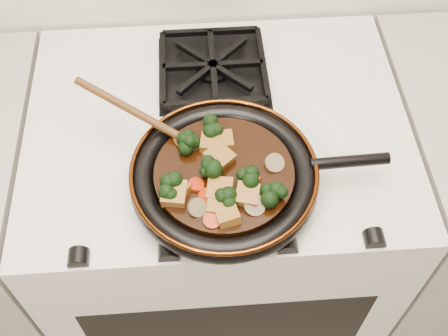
{
  "coord_description": "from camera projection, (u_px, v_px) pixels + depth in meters",
  "views": [
    {
      "loc": [
        -0.04,
        0.98,
        1.75
      ],
      "look_at": [
        0.0,
        1.53,
        0.97
      ],
      "focal_mm": 45.0,
      "sensor_mm": 36.0,
      "label": 1
    }
  ],
  "objects": [
    {
      "name": "carrot_coin_3",
      "position": [
        212.0,
        220.0,
        0.91
      ],
      "size": [
        0.03,
        0.03,
        0.02
      ],
      "primitive_type": "cylinder",
      "rotation": [
        0.31,
        0.04,
        0.0
      ],
      "color": "#A82004",
      "rests_on": "braising_sauce"
    },
    {
      "name": "carrot_coin_1",
      "position": [
        253.0,
        179.0,
        0.96
      ],
      "size": [
        0.03,
        0.03,
        0.02
      ],
      "primitive_type": "cylinder",
      "rotation": [
        0.1,
        -0.26,
        0.0
      ],
      "color": "#A82004",
      "rests_on": "braising_sauce"
    },
    {
      "name": "tofu_cube_0",
      "position": [
        217.0,
        206.0,
        0.92
      ],
      "size": [
        0.04,
        0.04,
        0.02
      ],
      "primitive_type": "cube",
      "rotation": [
        -0.0,
        -0.01,
        1.42
      ],
      "color": "#8E5C20",
      "rests_on": "braising_sauce"
    },
    {
      "name": "mushroom_slice_0",
      "position": [
        255.0,
        205.0,
        0.92
      ],
      "size": [
        0.04,
        0.04,
        0.02
      ],
      "primitive_type": "cylinder",
      "rotation": [
        0.49,
        0.0,
        0.25
      ],
      "color": "olive",
      "rests_on": "braising_sauce"
    },
    {
      "name": "carrot_coin_4",
      "position": [
        207.0,
        197.0,
        0.94
      ],
      "size": [
        0.03,
        0.03,
        0.02
      ],
      "primitive_type": "cylinder",
      "rotation": [
        0.2,
        -0.31,
        0.0
      ],
      "color": "#A82004",
      "rests_on": "braising_sauce"
    },
    {
      "name": "burner_grate_front",
      "position": [
        222.0,
        177.0,
        1.02
      ],
      "size": [
        0.23,
        0.23,
        0.03
      ],
      "primitive_type": null,
      "color": "black",
      "rests_on": "stove"
    },
    {
      "name": "mushroom_slice_2",
      "position": [
        197.0,
        208.0,
        0.92
      ],
      "size": [
        0.04,
        0.04,
        0.03
      ],
      "primitive_type": "cylinder",
      "rotation": [
        0.67,
        0.0,
        0.68
      ],
      "color": "olive",
      "rests_on": "braising_sauce"
    },
    {
      "name": "broccoli_floret_0",
      "position": [
        274.0,
        198.0,
        0.93
      ],
      "size": [
        0.06,
        0.07,
        0.06
      ],
      "primitive_type": null,
      "rotation": [
        -0.16,
        -0.11,
        0.04
      ],
      "color": "black",
      "rests_on": "braising_sauce"
    },
    {
      "name": "tofu_cube_5",
      "position": [
        247.0,
        195.0,
        0.93
      ],
      "size": [
        0.05,
        0.05,
        0.03
      ],
      "primitive_type": "cube",
      "rotation": [
        0.03,
        -0.09,
        1.32
      ],
      "color": "#8E5C20",
      "rests_on": "braising_sauce"
    },
    {
      "name": "tofu_cube_2",
      "position": [
        219.0,
        158.0,
        0.98
      ],
      "size": [
        0.06,
        0.06,
        0.03
      ],
      "primitive_type": "cube",
      "rotation": [
        0.07,
        -0.11,
        2.29
      ],
      "color": "#8E5C20",
      "rests_on": "braising_sauce"
    },
    {
      "name": "tofu_cube_6",
      "position": [
        210.0,
        143.0,
        1.0
      ],
      "size": [
        0.04,
        0.04,
        0.02
      ],
      "primitive_type": "cube",
      "rotation": [
        -0.04,
        -0.07,
        2.99
      ],
      "color": "#8E5C20",
      "rests_on": "braising_sauce"
    },
    {
      "name": "stove",
      "position": [
        219.0,
        233.0,
        1.48
      ],
      "size": [
        0.76,
        0.6,
        0.9
      ],
      "primitive_type": "cube",
      "color": "silver",
      "rests_on": "ground"
    },
    {
      "name": "burner_grate_back",
      "position": [
        213.0,
        68.0,
        1.18
      ],
      "size": [
        0.23,
        0.23,
        0.03
      ],
      "primitive_type": null,
      "color": "black",
      "rests_on": "stove"
    },
    {
      "name": "tofu_cube_3",
      "position": [
        227.0,
        215.0,
        0.91
      ],
      "size": [
        0.05,
        0.05,
        0.03
      ],
      "primitive_type": "cube",
      "rotation": [
        -0.11,
        0.11,
        1.78
      ],
      "color": "#8E5C20",
      "rests_on": "braising_sauce"
    },
    {
      "name": "tofu_cube_1",
      "position": [
        175.0,
        194.0,
        0.93
      ],
      "size": [
        0.05,
        0.05,
        0.03
      ],
      "primitive_type": "cube",
      "rotation": [
        -0.0,
        -0.1,
        1.4
      ],
      "color": "#8E5C20",
      "rests_on": "braising_sauce"
    },
    {
      "name": "tofu_cube_8",
      "position": [
        220.0,
        191.0,
        0.94
      ],
      "size": [
        0.05,
        0.05,
        0.03
      ],
      "primitive_type": "cube",
      "rotation": [
        -0.05,
        0.1,
        2.96
      ],
      "color": "#8E5C20",
      "rests_on": "braising_sauce"
    },
    {
      "name": "tofu_cube_7",
      "position": [
        178.0,
        190.0,
        0.94
      ],
      "size": [
        0.05,
        0.05,
        0.02
      ],
      "primitive_type": "cube",
      "rotation": [
        0.08,
        0.08,
        2.55
      ],
      "color": "#8E5C20",
      "rests_on": "braising_sauce"
    },
    {
      "name": "wooden_spoon",
      "position": [
        156.0,
        124.0,
        1.0
      ],
      "size": [
        0.14,
        0.09,
        0.23
      ],
      "rotation": [
        0.0,
        0.0,
        2.65
      ],
      "color": "#4E2D10",
      "rests_on": "braising_sauce"
    },
    {
      "name": "braising_sauce",
      "position": [
        224.0,
        175.0,
        0.98
      ],
      "size": [
        0.24,
        0.24,
        0.02
      ],
      "primitive_type": "cylinder",
      "color": "black",
      "rests_on": "skillet"
    },
    {
      "name": "broccoli_floret_4",
      "position": [
        192.0,
        143.0,
        0.99
      ],
      "size": [
        0.09,
        0.08,
        0.06
      ],
      "primitive_type": null,
      "rotation": [
        -0.16,
        -0.01,
        2.18
      ],
      "color": "black",
      "rests_on": "braising_sauce"
    },
    {
      "name": "broccoli_floret_5",
      "position": [
        171.0,
        190.0,
        0.94
      ],
      "size": [
        0.07,
        0.07,
        0.07
      ],
      "primitive_type": null,
      "rotation": [
        0.17,
        -0.09,
        1.44
      ],
      "color": "black",
      "rests_on": "braising_sauce"
    },
    {
      "name": "broccoli_floret_6",
      "position": [
        208.0,
        168.0,
        0.96
      ],
      "size": [
        0.09,
        0.09,
        0.06
      ],
      "primitive_type": null,
      "rotation": [
        0.11,
        -0.0,
        2.26
      ],
      "color": "black",
      "rests_on": "braising_sauce"
    },
    {
      "name": "broccoli_floret_2",
      "position": [
        245.0,
        179.0,
        0.95
      ],
      "size": [
        0.07,
        0.06,
        0.06
      ],
      "primitive_type": null,
      "rotation": [
        -0.01,
        -0.14,
        0.13
      ],
      "color": "black",
      "rests_on": "braising_sauce"
    },
    {
      "name": "skillet",
      "position": [
        225.0,
        176.0,
        0.98
      ],
      "size": [
        0.46,
        0.33,
        0.05
      ],
      "rotation": [
        0.0,
        0.0,
        0.03
      ],
      "color": "black",
      "rests_on": "burner_grate_front"
    },
    {
      "name": "broccoli_floret_3",
      "position": [
        226.0,
        201.0,
        0.93
      ],
      "size": [
        0.09,
        0.08,
        0.06
      ],
      "primitive_type": null,
      "rotation": [
        -0.18,
        -0.12,
        1.07
      ],
      "color": "black",
      "rests_on": "braising_sauce"
    },
    {
      "name": "mushroom_slice_1",
      "position": [
        274.0,
        163.0,
        0.97
      ],
      "size": [
        0.05,
        0.05,
        0.02
      ],
      "primitive_type": "cylinder",
      "rotation": [
        0.45,
        0.0,
        0.49
      ],
      "color": "olive",
      "rests_on": "braising_sauce"
    },
    {
      "name": "broccoli_floret_1",
      "position": [
        209.0,
        129.0,
        1.01
      ],
      "size": [
        0.08,
        0.08,
        0.08
      ],
      "primitive_type": null,
      "rotation": [
        -0.2,
        0.23,
        1.32
      ],
      "color": "black",
      "rests_on": "braising_sauce"
    },
    {
      "name": "tofu_cube_4",
      "position": [
        223.0,
        141.0,
        1.0
      ],
      "size": [
        0.04,
        0.04,
        0.02
      ],
      "primitive_type": "cube",
      "rotation": [
        -0.03,
        -0.02,
        0.03
      ],
      "color": "#8E5C20",
      "rests_on": "braising_sauce"
    },
    {
      "name": "carrot_coin_2",
      "position": [
        196.0,
        185.0,
        0.95
      ],
      "size": [
        0.03,
        0.03,
        0.01
      ],
      "primitive_type": "cylinder",
      "rotation": [
        0.04,
        0.23,
        0.0
      ],
      "color": "#A82004",
      "rests_on": "braising_sauce"
    },
    {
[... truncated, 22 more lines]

